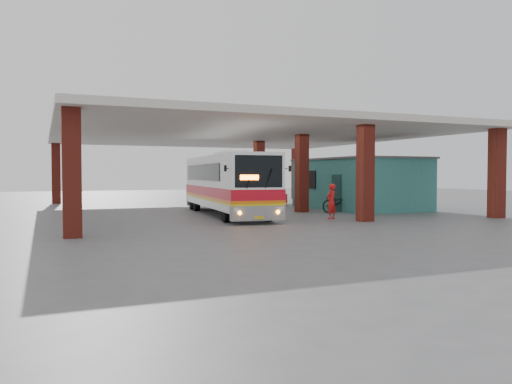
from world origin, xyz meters
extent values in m
plane|color=#515154|center=(0.00, 0.00, 0.00)|extent=(90.00, 90.00, 0.00)
cube|color=maroon|center=(3.00, -3.00, 2.17)|extent=(0.60, 0.60, 4.35)
cube|color=maroon|center=(3.00, 3.00, 2.17)|extent=(0.60, 0.60, 4.35)
cube|color=maroon|center=(3.00, 9.00, 2.17)|extent=(0.60, 0.60, 4.35)
cube|color=maroon|center=(-9.50, -4.00, 2.17)|extent=(0.60, 0.60, 4.35)
cube|color=maroon|center=(-9.50, 17.00, 2.17)|extent=(0.60, 0.60, 4.35)
cube|color=maroon|center=(10.00, -4.00, 2.17)|extent=(0.60, 0.60, 4.35)
cube|color=maroon|center=(10.00, 17.00, 2.17)|extent=(0.60, 0.60, 4.35)
cube|color=beige|center=(0.50, 6.50, 4.50)|extent=(21.00, 23.00, 0.30)
cube|color=#296863|center=(7.50, 4.00, 1.50)|extent=(5.00, 8.00, 3.00)
cube|color=#525252|center=(7.50, 4.00, 3.05)|extent=(5.20, 8.20, 0.12)
cube|color=#133634|center=(4.98, 2.50, 1.05)|extent=(0.08, 0.95, 2.10)
cube|color=black|center=(4.98, 5.50, 1.80)|extent=(0.08, 1.20, 1.00)
cube|color=black|center=(4.95, 5.50, 1.80)|extent=(0.04, 1.30, 1.10)
cube|color=white|center=(-1.57, 2.79, 1.76)|extent=(3.43, 11.32, 2.60)
cube|color=white|center=(-1.66, 1.86, 3.16)|extent=(1.39, 2.88, 0.23)
cube|color=gray|center=(-2.11, -2.59, 0.51)|extent=(2.37, 0.61, 0.65)
cube|color=red|center=(-1.57, 2.79, 1.25)|extent=(3.47, 11.32, 0.46)
cube|color=orange|center=(-1.57, 2.79, 0.96)|extent=(3.47, 11.32, 0.12)
cube|color=gold|center=(-1.57, 2.79, 0.85)|extent=(3.47, 11.32, 0.09)
cube|color=black|center=(-2.13, -2.71, 2.25)|extent=(2.07, 0.31, 1.35)
cube|color=black|center=(-2.66, 3.64, 2.23)|extent=(0.89, 8.32, 0.84)
cube|color=black|center=(-0.33, 3.41, 2.23)|extent=(0.89, 8.32, 0.84)
cube|color=#FF5905|center=(-2.55, -2.73, 2.00)|extent=(0.79, 0.13, 0.20)
sphere|color=orange|center=(-2.97, -2.70, 0.54)|extent=(0.17, 0.17, 0.17)
sphere|color=orange|center=(-1.30, -2.87, 0.54)|extent=(0.17, 0.17, 0.17)
cube|color=gold|center=(-2.13, -2.79, 0.32)|extent=(0.42, 0.07, 0.11)
cylinder|color=black|center=(-2.94, -0.99, 0.46)|extent=(0.39, 0.95, 0.93)
cylinder|color=black|center=(-0.99, -1.19, 0.46)|extent=(0.39, 0.95, 0.93)
cylinder|color=black|center=(-2.22, 6.12, 0.46)|extent=(0.39, 0.95, 0.93)
cylinder|color=black|center=(-0.27, 5.92, 0.46)|extent=(0.39, 0.95, 0.93)
cylinder|color=black|center=(-2.09, 7.32, 0.46)|extent=(0.39, 0.95, 0.93)
cylinder|color=black|center=(-0.14, 7.12, 0.46)|extent=(0.39, 0.95, 0.93)
imported|color=black|center=(4.70, 1.94, 0.56)|extent=(2.21, 1.01, 1.12)
imported|color=red|center=(2.16, -1.47, 0.84)|extent=(0.72, 0.62, 1.68)
cube|color=red|center=(4.41, 8.19, 0.23)|extent=(0.44, 0.44, 0.06)
cube|color=red|center=(4.60, 8.19, 0.51)|extent=(0.06, 0.43, 0.61)
cylinder|color=black|center=(4.24, 8.03, 0.10)|extent=(0.03, 0.03, 0.20)
cylinder|color=black|center=(4.58, 8.02, 0.10)|extent=(0.03, 0.03, 0.20)
cylinder|color=black|center=(4.25, 8.37, 0.10)|extent=(0.03, 0.03, 0.20)
cylinder|color=black|center=(4.59, 8.36, 0.10)|extent=(0.03, 0.03, 0.20)
camera|label=1|loc=(-10.39, -21.73, 2.13)|focal=35.00mm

